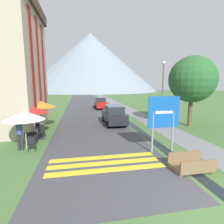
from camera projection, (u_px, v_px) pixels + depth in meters
ground_plane at (105, 111)px, 24.83m from camera, size 160.00×160.00×0.00m
road at (85, 104)px, 34.06m from camera, size 6.40×60.00×0.01m
footpath at (116, 103)px, 35.19m from camera, size 2.20×60.00×0.01m
drainage_channel at (104, 104)px, 34.75m from camera, size 0.60×60.00×0.00m
crosswalk_marking at (105, 163)px, 8.51m from camera, size 5.44×1.84×0.01m
mountain_distant at (91, 63)px, 96.37m from camera, size 72.11×72.11×31.01m
hotel_building at (7, 60)px, 14.42m from camera, size 5.31×8.24×10.63m
road_sign at (164, 117)px, 9.65m from camera, size 1.82×0.11×3.17m
footbridge at (191, 165)px, 7.85m from camera, size 1.70×1.10×0.65m
parked_car_near at (114, 115)px, 16.75m from camera, size 1.83×4.33×1.82m
parked_car_far at (100, 103)px, 27.52m from camera, size 1.72×4.26×1.82m
cafe_chair_near_left at (29, 137)px, 10.96m from camera, size 0.40×0.40×0.85m
cafe_chair_near_right at (34, 136)px, 11.15m from camera, size 0.40×0.40×0.85m
cafe_chair_middle at (41, 131)px, 12.55m from camera, size 0.40×0.40×0.85m
cafe_chair_far_left at (38, 127)px, 13.50m from camera, size 0.40×0.40×0.85m
cafe_chair_nearest at (32, 143)px, 9.92m from camera, size 0.40×0.40×0.85m
cafe_umbrella_front_white at (24, 115)px, 10.21m from camera, size 2.35×2.35×2.27m
cafe_umbrella_middle_red at (33, 110)px, 12.50m from camera, size 2.14×2.14×2.21m
cafe_umbrella_rear_orange at (41, 104)px, 14.92m from camera, size 2.38×2.38×2.39m
person_standing_terrace at (20, 134)px, 10.03m from camera, size 0.32×0.32×1.73m
person_seated_far at (42, 130)px, 12.02m from camera, size 0.32×0.32×1.21m
streetlamp at (163, 89)px, 15.31m from camera, size 0.28×0.28×5.77m
tree_by_path at (192, 80)px, 15.49m from camera, size 4.10×4.10×6.29m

